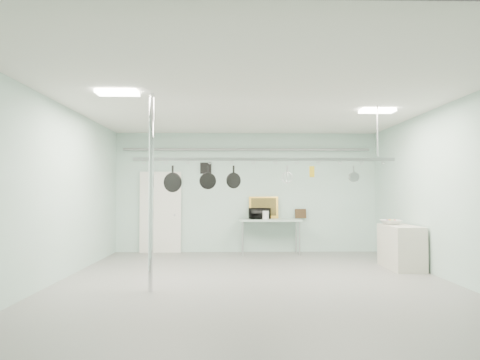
{
  "coord_description": "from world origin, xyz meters",
  "views": [
    {
      "loc": [
        -0.39,
        -7.52,
        1.58
      ],
      "look_at": [
        -0.23,
        1.0,
        1.84
      ],
      "focal_mm": 32.0,
      "sensor_mm": 36.0,
      "label": 1
    }
  ],
  "objects_px": {
    "fruit_bowl": "(391,222)",
    "pot_rack": "(264,158)",
    "chrome_pole": "(151,192)",
    "skillet_right": "(234,176)",
    "prep_table": "(270,222)",
    "skillet_left": "(173,178)",
    "skillet_mid": "(208,177)",
    "microwave": "(260,213)",
    "coffee_canister": "(265,215)",
    "side_cabinet": "(401,247)"
  },
  "relations": [
    {
      "from": "coffee_canister",
      "to": "skillet_mid",
      "type": "relative_size",
      "value": 0.53
    },
    {
      "from": "microwave",
      "to": "fruit_bowl",
      "type": "relative_size",
      "value": 1.22
    },
    {
      "from": "chrome_pole",
      "to": "pot_rack",
      "type": "bearing_deg",
      "value": 25.35
    },
    {
      "from": "coffee_canister",
      "to": "skillet_right",
      "type": "height_order",
      "value": "skillet_right"
    },
    {
      "from": "prep_table",
      "to": "skillet_right",
      "type": "bearing_deg",
      "value": -106.3
    },
    {
      "from": "microwave",
      "to": "skillet_mid",
      "type": "bearing_deg",
      "value": 59.38
    },
    {
      "from": "chrome_pole",
      "to": "coffee_canister",
      "type": "distance_m",
      "value": 4.69
    },
    {
      "from": "side_cabinet",
      "to": "microwave",
      "type": "height_order",
      "value": "microwave"
    },
    {
      "from": "pot_rack",
      "to": "coffee_canister",
      "type": "distance_m",
      "value": 3.45
    },
    {
      "from": "prep_table",
      "to": "skillet_right",
      "type": "height_order",
      "value": "skillet_right"
    },
    {
      "from": "chrome_pole",
      "to": "prep_table",
      "type": "height_order",
      "value": "chrome_pole"
    },
    {
      "from": "pot_rack",
      "to": "coffee_canister",
      "type": "relative_size",
      "value": 21.79
    },
    {
      "from": "coffee_canister",
      "to": "skillet_mid",
      "type": "bearing_deg",
      "value": -112.07
    },
    {
      "from": "skillet_mid",
      "to": "skillet_left",
      "type": "bearing_deg",
      "value": 170.34
    },
    {
      "from": "coffee_canister",
      "to": "skillet_right",
      "type": "bearing_deg",
      "value": -104.51
    },
    {
      "from": "pot_rack",
      "to": "chrome_pole",
      "type": "bearing_deg",
      "value": -154.65
    },
    {
      "from": "skillet_right",
      "to": "skillet_left",
      "type": "bearing_deg",
      "value": 154.28
    },
    {
      "from": "pot_rack",
      "to": "skillet_left",
      "type": "xyz_separation_m",
      "value": [
        -1.68,
        0.0,
        -0.38
      ]
    },
    {
      "from": "pot_rack",
      "to": "skillet_left",
      "type": "relative_size",
      "value": 10.07
    },
    {
      "from": "microwave",
      "to": "fruit_bowl",
      "type": "height_order",
      "value": "microwave"
    },
    {
      "from": "coffee_canister",
      "to": "skillet_right",
      "type": "relative_size",
      "value": 0.55
    },
    {
      "from": "side_cabinet",
      "to": "microwave",
      "type": "distance_m",
      "value": 3.64
    },
    {
      "from": "fruit_bowl",
      "to": "skillet_left",
      "type": "bearing_deg",
      "value": -163.25
    },
    {
      "from": "prep_table",
      "to": "skillet_left",
      "type": "bearing_deg",
      "value": -122.22
    },
    {
      "from": "prep_table",
      "to": "fruit_bowl",
      "type": "distance_m",
      "value": 3.12
    },
    {
      "from": "side_cabinet",
      "to": "coffee_canister",
      "type": "relative_size",
      "value": 5.45
    },
    {
      "from": "microwave",
      "to": "skillet_left",
      "type": "xyz_separation_m",
      "value": [
        -1.81,
        -3.32,
        0.8
      ]
    },
    {
      "from": "skillet_left",
      "to": "skillet_mid",
      "type": "xyz_separation_m",
      "value": [
        0.64,
        0.0,
        0.03
      ]
    },
    {
      "from": "skillet_left",
      "to": "fruit_bowl",
      "type": "bearing_deg",
      "value": 34.64
    },
    {
      "from": "pot_rack",
      "to": "coffee_canister",
      "type": "bearing_deg",
      "value": 85.25
    },
    {
      "from": "chrome_pole",
      "to": "fruit_bowl",
      "type": "xyz_separation_m",
      "value": [
        4.74,
        2.26,
        -0.65
      ]
    },
    {
      "from": "chrome_pole",
      "to": "prep_table",
      "type": "relative_size",
      "value": 2.0
    },
    {
      "from": "chrome_pole",
      "to": "microwave",
      "type": "bearing_deg",
      "value": 64.38
    },
    {
      "from": "chrome_pole",
      "to": "skillet_right",
      "type": "distance_m",
      "value": 1.64
    },
    {
      "from": "microwave",
      "to": "coffee_canister",
      "type": "bearing_deg",
      "value": 131.39
    },
    {
      "from": "coffee_canister",
      "to": "chrome_pole",
      "type": "bearing_deg",
      "value": -117.77
    },
    {
      "from": "chrome_pole",
      "to": "skillet_right",
      "type": "height_order",
      "value": "chrome_pole"
    },
    {
      "from": "fruit_bowl",
      "to": "skillet_right",
      "type": "distance_m",
      "value": 3.78
    },
    {
      "from": "chrome_pole",
      "to": "coffee_canister",
      "type": "height_order",
      "value": "chrome_pole"
    },
    {
      "from": "pot_rack",
      "to": "microwave",
      "type": "relative_size",
      "value": 9.34
    },
    {
      "from": "chrome_pole",
      "to": "skillet_mid",
      "type": "relative_size",
      "value": 7.64
    },
    {
      "from": "skillet_left",
      "to": "skillet_right",
      "type": "height_order",
      "value": "same"
    },
    {
      "from": "chrome_pole",
      "to": "fruit_bowl",
      "type": "bearing_deg",
      "value": 25.5
    },
    {
      "from": "chrome_pole",
      "to": "coffee_canister",
      "type": "relative_size",
      "value": 14.52
    },
    {
      "from": "fruit_bowl",
      "to": "pot_rack",
      "type": "bearing_deg",
      "value": -154.4
    },
    {
      "from": "microwave",
      "to": "coffee_canister",
      "type": "height_order",
      "value": "microwave"
    },
    {
      "from": "chrome_pole",
      "to": "prep_table",
      "type": "xyz_separation_m",
      "value": [
        2.3,
        4.2,
        -0.77
      ]
    },
    {
      "from": "coffee_canister",
      "to": "skillet_left",
      "type": "distance_m",
      "value": 3.85
    },
    {
      "from": "chrome_pole",
      "to": "prep_table",
      "type": "distance_m",
      "value": 4.85
    },
    {
      "from": "skillet_mid",
      "to": "chrome_pole",
      "type": "bearing_deg",
      "value": -143.46
    }
  ]
}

